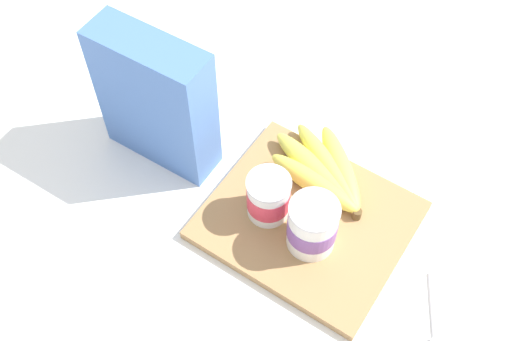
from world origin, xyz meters
TOP-DOWN VIEW (x-y plane):
  - ground_plane at (0.00, 0.00)m, footprint 2.40×2.40m
  - cutting_board at (0.00, 0.00)m, footprint 0.30×0.26m
  - cereal_box at (0.27, 0.01)m, footprint 0.19×0.07m
  - yogurt_cup_front at (-0.02, 0.03)m, footprint 0.07×0.07m
  - yogurt_cup_back at (0.06, 0.02)m, footprint 0.07×0.07m
  - banana_bunch at (0.02, -0.08)m, footprint 0.20×0.14m
  - spoon at (-0.24, 0.05)m, footprint 0.08×0.13m

SIDE VIEW (x-z plane):
  - ground_plane at x=0.00m, z-range 0.00..0.00m
  - spoon at x=-0.24m, z-range 0.00..0.01m
  - cutting_board at x=0.00m, z-range 0.00..0.02m
  - banana_bunch at x=0.02m, z-range 0.02..0.05m
  - yogurt_cup_back at x=0.06m, z-range 0.02..0.09m
  - yogurt_cup_front at x=-0.02m, z-range 0.02..0.11m
  - cereal_box at x=0.27m, z-range 0.00..0.24m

